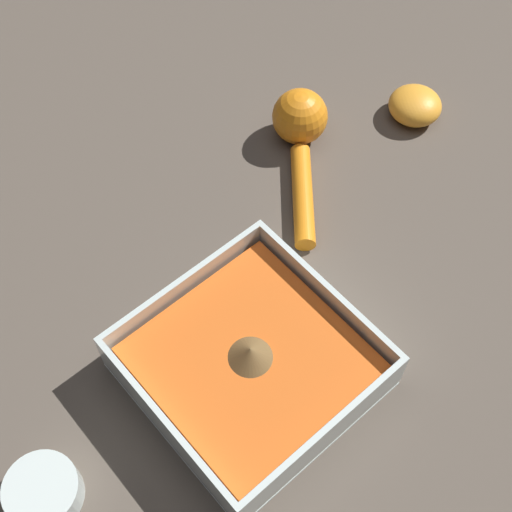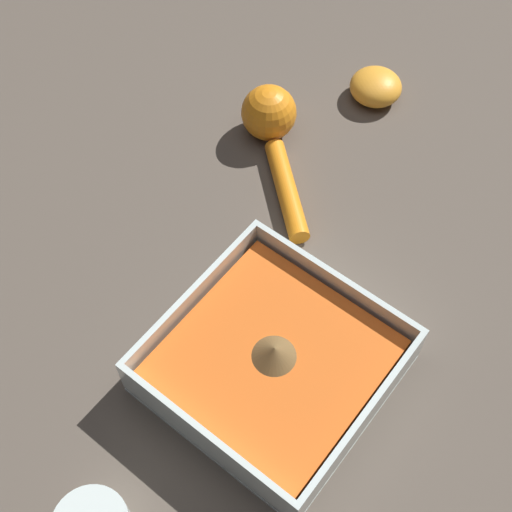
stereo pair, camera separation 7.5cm
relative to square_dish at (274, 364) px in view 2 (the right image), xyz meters
name	(u,v)px [view 2 (the right image)]	position (x,y,z in m)	size (l,w,h in m)	color
ground_plane	(257,346)	(-0.01, -0.03, -0.02)	(4.00, 4.00, 0.00)	brown
square_dish	(274,364)	(0.00, 0.00, 0.00)	(0.21, 0.21, 0.06)	silver
lemon_squeezer	(272,128)	(-0.24, -0.19, 0.01)	(0.15, 0.17, 0.07)	orange
lemon_half	(376,87)	(-0.39, -0.13, 0.00)	(0.07, 0.07, 0.04)	orange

